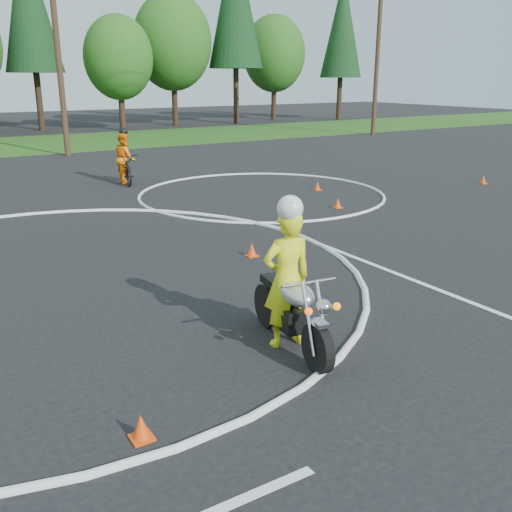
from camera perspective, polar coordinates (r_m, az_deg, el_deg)
ground at (r=8.83m, az=-16.01°, el=-8.23°), size 120.00×120.00×0.00m
course_markings at (r=13.33m, az=-12.39°, el=0.88°), size 19.05×19.05×0.12m
primary_motorcycle at (r=8.09m, az=3.64°, el=-5.46°), size 0.83×2.27×1.20m
rider_primary_grp at (r=8.02m, az=3.14°, el=-1.91°), size 0.79×0.58×2.22m
rider_second_grp at (r=21.37m, az=-12.92°, el=8.97°), size 1.07×2.18×2.01m
traffic_cones at (r=13.34m, az=3.06°, el=1.86°), size 19.66×10.41×0.30m
treeline at (r=45.64m, az=-10.91°, el=20.89°), size 38.20×8.10×14.52m
utility_poles at (r=29.62m, az=-19.28°, el=19.47°), size 41.60×1.12×10.00m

